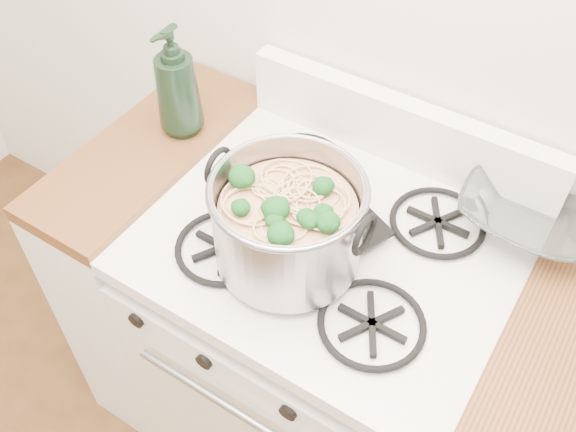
{
  "coord_description": "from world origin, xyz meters",
  "views": [
    {
      "loc": [
        0.39,
        0.48,
        1.93
      ],
      "look_at": [
        -0.04,
        1.16,
        1.04
      ],
      "focal_mm": 40.0,
      "sensor_mm": 36.0,
      "label": 1
    }
  ],
  "objects_px": {
    "glass_bowl": "(529,217)",
    "bottle": "(176,82)",
    "gas_range": "(323,353)",
    "stock_pot": "(288,224)",
    "spatula": "(361,229)"
  },
  "relations": [
    {
      "from": "glass_bowl",
      "to": "bottle",
      "type": "height_order",
      "value": "bottle"
    },
    {
      "from": "gas_range",
      "to": "stock_pot",
      "type": "height_order",
      "value": "stock_pot"
    },
    {
      "from": "gas_range",
      "to": "spatula",
      "type": "height_order",
      "value": "spatula"
    },
    {
      "from": "spatula",
      "to": "bottle",
      "type": "distance_m",
      "value": 0.54
    },
    {
      "from": "gas_range",
      "to": "glass_bowl",
      "type": "xyz_separation_m",
      "value": [
        0.33,
        0.25,
        0.5
      ]
    },
    {
      "from": "glass_bowl",
      "to": "gas_range",
      "type": "bearing_deg",
      "value": -143.21
    },
    {
      "from": "glass_bowl",
      "to": "bottle",
      "type": "xyz_separation_m",
      "value": [
        -0.8,
        -0.15,
        0.12
      ]
    },
    {
      "from": "stock_pot",
      "to": "spatula",
      "type": "xyz_separation_m",
      "value": [
        0.1,
        0.13,
        -0.08
      ]
    },
    {
      "from": "stock_pot",
      "to": "spatula",
      "type": "relative_size",
      "value": 1.06
    },
    {
      "from": "spatula",
      "to": "bottle",
      "type": "xyz_separation_m",
      "value": [
        -0.52,
        0.07,
        0.12
      ]
    },
    {
      "from": "gas_range",
      "to": "bottle",
      "type": "height_order",
      "value": "bottle"
    },
    {
      "from": "stock_pot",
      "to": "glass_bowl",
      "type": "distance_m",
      "value": 0.52
    },
    {
      "from": "spatula",
      "to": "bottle",
      "type": "relative_size",
      "value": 1.13
    },
    {
      "from": "gas_range",
      "to": "glass_bowl",
      "type": "relative_size",
      "value": 8.08
    },
    {
      "from": "gas_range",
      "to": "spatula",
      "type": "xyz_separation_m",
      "value": [
        0.05,
        0.03,
        0.5
      ]
    }
  ]
}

